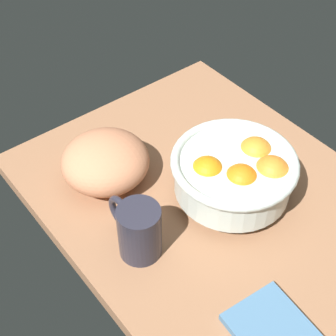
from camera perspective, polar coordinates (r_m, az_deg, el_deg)
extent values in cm
cube|color=#936545|center=(93.55, 5.91, -4.66)|extent=(74.06, 54.49, 3.00)
cylinder|color=silver|center=(93.25, 7.05, -2.62)|extent=(10.03, 10.03, 2.11)
cylinder|color=silver|center=(90.11, 7.29, -0.78)|extent=(20.62, 20.62, 6.53)
torus|color=silver|center=(87.80, 7.48, 0.69)|extent=(22.22, 22.22, 1.60)
sphere|color=orange|center=(87.87, 4.39, -0.64)|extent=(6.31, 6.31, 6.31)
sphere|color=orange|center=(92.26, 9.70, 1.51)|extent=(6.55, 6.55, 6.55)
sphere|color=orange|center=(87.14, 8.14, -1.56)|extent=(6.34, 6.34, 6.34)
sphere|color=orange|center=(89.26, 11.47, -0.66)|extent=(6.63, 6.63, 6.63)
ellipsoid|color=tan|center=(93.57, -7.02, 0.74)|extent=(19.79, 20.03, 9.19)
cylinder|color=#292835|center=(81.87, -3.20, -7.13)|extent=(7.10, 7.10, 9.98)
torus|color=#292835|center=(84.36, -5.17, -5.14)|extent=(6.82, 1.37, 6.79)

